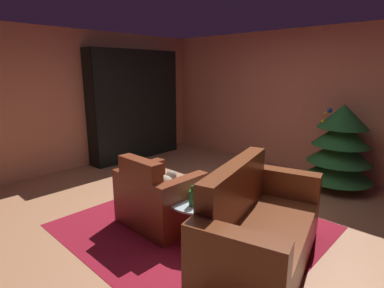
{
  "coord_description": "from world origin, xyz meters",
  "views": [
    {
      "loc": [
        2.35,
        -2.62,
        1.83
      ],
      "look_at": [
        -0.23,
        0.1,
        0.92
      ],
      "focal_mm": 28.57,
      "sensor_mm": 36.0,
      "label": 1
    }
  ],
  "objects_px": {
    "coffee_table": "(201,202)",
    "book_stack_on_table": "(198,195)",
    "bookshelf_unit": "(140,106)",
    "armchair_red": "(158,200)",
    "bottle_on_table": "(193,198)",
    "decorated_tree": "(340,147)",
    "couch_red": "(259,232)"
  },
  "relations": [
    {
      "from": "armchair_red",
      "to": "couch_red",
      "type": "distance_m",
      "value": 1.3
    },
    {
      "from": "armchair_red",
      "to": "bottle_on_table",
      "type": "xyz_separation_m",
      "value": [
        0.6,
        -0.04,
        0.22
      ]
    },
    {
      "from": "coffee_table",
      "to": "book_stack_on_table",
      "type": "relative_size",
      "value": 3.36
    },
    {
      "from": "couch_red",
      "to": "bottle_on_table",
      "type": "height_order",
      "value": "couch_red"
    },
    {
      "from": "armchair_red",
      "to": "decorated_tree",
      "type": "height_order",
      "value": "decorated_tree"
    },
    {
      "from": "bookshelf_unit",
      "to": "bottle_on_table",
      "type": "height_order",
      "value": "bookshelf_unit"
    },
    {
      "from": "coffee_table",
      "to": "book_stack_on_table",
      "type": "bearing_deg",
      "value": -142.12
    },
    {
      "from": "bookshelf_unit",
      "to": "decorated_tree",
      "type": "distance_m",
      "value": 3.88
    },
    {
      "from": "couch_red",
      "to": "coffee_table",
      "type": "relative_size",
      "value": 2.49
    },
    {
      "from": "armchair_red",
      "to": "coffee_table",
      "type": "distance_m",
      "value": 0.57
    },
    {
      "from": "bottle_on_table",
      "to": "armchair_red",
      "type": "bearing_deg",
      "value": 176.22
    },
    {
      "from": "book_stack_on_table",
      "to": "bottle_on_table",
      "type": "xyz_separation_m",
      "value": [
        0.09,
        -0.18,
        0.05
      ]
    },
    {
      "from": "coffee_table",
      "to": "decorated_tree",
      "type": "height_order",
      "value": "decorated_tree"
    },
    {
      "from": "coffee_table",
      "to": "bottle_on_table",
      "type": "bearing_deg",
      "value": -72.06
    },
    {
      "from": "bookshelf_unit",
      "to": "book_stack_on_table",
      "type": "relative_size",
      "value": 9.94
    },
    {
      "from": "book_stack_on_table",
      "to": "bottle_on_table",
      "type": "height_order",
      "value": "bottle_on_table"
    },
    {
      "from": "couch_red",
      "to": "decorated_tree",
      "type": "height_order",
      "value": "decorated_tree"
    },
    {
      "from": "coffee_table",
      "to": "book_stack_on_table",
      "type": "xyz_separation_m",
      "value": [
        -0.02,
        -0.02,
        0.07
      ]
    },
    {
      "from": "couch_red",
      "to": "decorated_tree",
      "type": "xyz_separation_m",
      "value": [
        -0.14,
        2.55,
        0.33
      ]
    },
    {
      "from": "couch_red",
      "to": "decorated_tree",
      "type": "distance_m",
      "value": 2.58
    },
    {
      "from": "couch_red",
      "to": "bottle_on_table",
      "type": "bearing_deg",
      "value": -164.95
    },
    {
      "from": "bottle_on_table",
      "to": "decorated_tree",
      "type": "xyz_separation_m",
      "value": [
        0.55,
        2.74,
        0.14
      ]
    },
    {
      "from": "armchair_red",
      "to": "couch_red",
      "type": "height_order",
      "value": "couch_red"
    },
    {
      "from": "bottle_on_table",
      "to": "book_stack_on_table",
      "type": "bearing_deg",
      "value": 115.3
    },
    {
      "from": "bookshelf_unit",
      "to": "armchair_red",
      "type": "relative_size",
      "value": 2.43
    },
    {
      "from": "bookshelf_unit",
      "to": "book_stack_on_table",
      "type": "height_order",
      "value": "bookshelf_unit"
    },
    {
      "from": "book_stack_on_table",
      "to": "decorated_tree",
      "type": "xyz_separation_m",
      "value": [
        0.63,
        2.56,
        0.19
      ]
    },
    {
      "from": "bookshelf_unit",
      "to": "bottle_on_table",
      "type": "xyz_separation_m",
      "value": [
        3.18,
        -1.74,
        -0.56
      ]
    },
    {
      "from": "couch_red",
      "to": "book_stack_on_table",
      "type": "relative_size",
      "value": 8.36
    },
    {
      "from": "armchair_red",
      "to": "book_stack_on_table",
      "type": "height_order",
      "value": "armchair_red"
    },
    {
      "from": "decorated_tree",
      "to": "couch_red",
      "type": "bearing_deg",
      "value": -86.86
    },
    {
      "from": "book_stack_on_table",
      "to": "coffee_table",
      "type": "bearing_deg",
      "value": 37.88
    }
  ]
}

